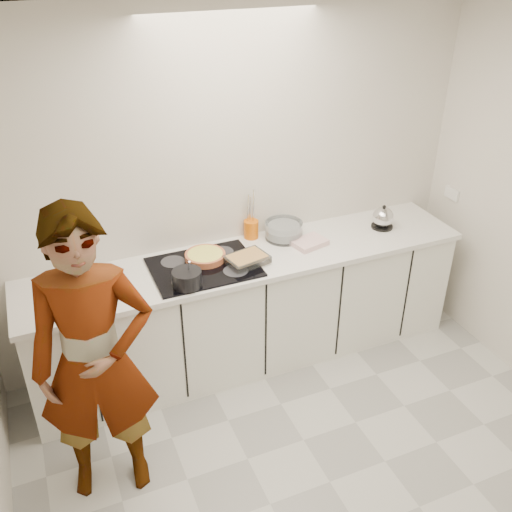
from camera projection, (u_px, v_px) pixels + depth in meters
name	position (u px, v px, depth m)	size (l,w,h in m)	color
floor	(330.00, 482.00, 3.49)	(3.60, 3.20, 0.00)	beige
ceiling	(374.00, 31.00, 2.18)	(3.60, 3.20, 0.00)	white
wall_back	(233.00, 189.00, 4.11)	(3.60, 0.00, 2.60)	silver
base_cabinets	(250.00, 311.00, 4.29)	(3.20, 0.58, 0.87)	white
countertop	(250.00, 259.00, 4.06)	(3.24, 0.64, 0.04)	white
hob	(204.00, 267.00, 3.91)	(0.72, 0.54, 0.01)	black
tart_dish	(205.00, 256.00, 3.98)	(0.33, 0.33, 0.05)	#B85D38
saucepan	(187.00, 278.00, 3.68)	(0.23, 0.23, 0.18)	black
baking_dish	(247.00, 259.00, 3.94)	(0.31, 0.26, 0.05)	silver
mixing_bowl	(284.00, 231.00, 4.26)	(0.33, 0.33, 0.13)	silver
tea_towel	(309.00, 243.00, 4.19)	(0.24, 0.18, 0.04)	white
kettle	(383.00, 218.00, 4.40)	(0.18, 0.18, 0.19)	black
utensil_crock	(251.00, 229.00, 4.27)	(0.11, 0.11, 0.14)	orange
cook	(95.00, 362.00, 3.06)	(0.67, 0.44, 1.83)	white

